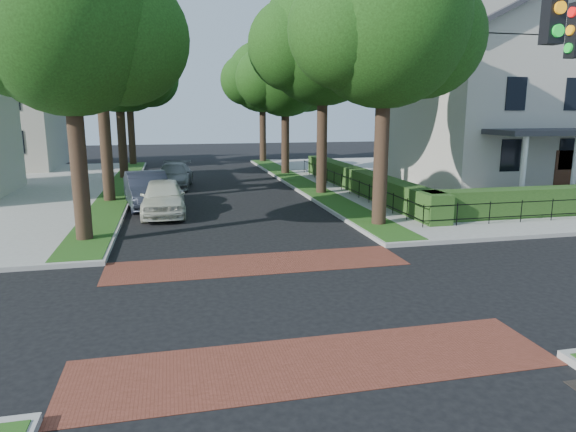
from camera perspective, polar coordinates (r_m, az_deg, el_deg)
name	(u,v)px	position (r m, az deg, el deg)	size (l,w,h in m)	color
ground	(280,302)	(12.69, -0.92, -9.48)	(120.00, 120.00, 0.00)	black
sidewalk_ne	(502,177)	(37.90, 22.67, 3.99)	(30.00, 30.00, 0.15)	gray
crosswalk_far	(258,264)	(15.66, -3.36, -5.31)	(9.00, 2.20, 0.01)	brown
crosswalk_near	(316,363)	(9.86, 3.10, -16.02)	(9.00, 2.20, 0.01)	brown
grass_strip_ne	(301,182)	(31.97, 1.44, 3.77)	(1.60, 29.80, 0.02)	#1D4F16
grass_strip_nw	(119,188)	(31.13, -18.23, 2.97)	(1.60, 29.80, 0.02)	#1D4F16
tree_right_near	(386,26)	(20.68, 10.82, 19.98)	(7.75, 6.67, 10.66)	black
tree_right_mid	(324,43)	(28.21, 4.01, 18.63)	(8.25, 7.09, 11.22)	black
tree_right_far	(286,75)	(36.76, -0.23, 15.35)	(7.25, 6.23, 9.74)	black
tree_right_back	(263,78)	(45.60, -2.80, 15.09)	(7.50, 6.45, 10.20)	black
tree_left_near	(72,26)	(19.22, -22.89, 18.86)	(7.50, 6.45, 10.20)	black
tree_left_mid	(101,28)	(27.24, -20.11, 18.98)	(8.00, 6.88, 11.48)	black
tree_left_far	(119,70)	(36.00, -18.23, 15.20)	(7.00, 6.02, 9.86)	black
tree_left_back	(129,74)	(45.00, -17.21, 14.83)	(7.75, 6.66, 10.44)	black
hedge_main_road	(359,180)	(28.70, 7.95, 3.93)	(1.00, 18.00, 1.20)	#1E3D15
fence_main_road	(346,184)	(28.45, 6.43, 3.60)	(0.06, 18.00, 0.90)	black
house_victorian	(513,85)	(34.00, 23.72, 13.19)	(13.00, 13.05, 12.48)	#B5B0A2
parked_car_front	(163,197)	(23.32, -13.70, 2.03)	(1.88, 4.67, 1.59)	silver
parked_car_middle	(147,190)	(25.33, -15.38, 2.82)	(1.80, 5.15, 1.70)	#202430
parked_car_rear	(174,176)	(31.46, -12.57, 4.39)	(2.02, 4.96, 1.44)	slate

